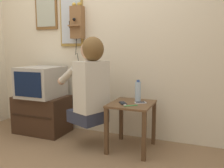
% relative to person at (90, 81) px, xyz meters
% --- Properties ---
extents(wall_back, '(6.80, 0.05, 2.55)m').
position_rel_person_xyz_m(wall_back, '(-0.10, 0.52, 0.52)').
color(wall_back, beige).
rests_on(wall_back, ground_plane).
extents(side_table, '(0.45, 0.51, 0.52)m').
position_rel_person_xyz_m(side_table, '(0.44, 0.12, -0.34)').
color(side_table, brown).
rests_on(side_table, ground_plane).
extents(person, '(0.61, 0.52, 0.95)m').
position_rel_person_xyz_m(person, '(0.00, 0.00, 0.00)').
color(person, '#2D3347').
rests_on(person, ground_plane).
extents(tv_stand, '(0.68, 0.44, 0.49)m').
position_rel_person_xyz_m(tv_stand, '(-0.82, 0.20, -0.51)').
color(tv_stand, '#382316').
rests_on(tv_stand, ground_plane).
extents(television, '(0.49, 0.51, 0.39)m').
position_rel_person_xyz_m(television, '(-0.80, 0.18, -0.07)').
color(television, '#ADA89E').
rests_on(television, tv_stand).
extents(wall_phone_antique, '(0.21, 0.18, 0.83)m').
position_rel_person_xyz_m(wall_phone_antique, '(-0.40, 0.44, 0.69)').
color(wall_phone_antique, brown).
extents(framed_picture, '(0.35, 0.03, 0.53)m').
position_rel_person_xyz_m(framed_picture, '(-0.91, 0.48, 0.88)').
color(framed_picture, brown).
extents(wall_mirror, '(0.33, 0.03, 0.73)m').
position_rel_person_xyz_m(wall_mirror, '(-0.51, 0.48, 0.75)').
color(wall_mirror, olive).
extents(cell_phone_held, '(0.12, 0.14, 0.01)m').
position_rel_person_xyz_m(cell_phone_held, '(0.36, 0.05, -0.22)').
color(cell_phone_held, black).
rests_on(cell_phone_held, side_table).
extents(cell_phone_spare, '(0.14, 0.11, 0.01)m').
position_rel_person_xyz_m(cell_phone_spare, '(0.53, 0.14, -0.22)').
color(cell_phone_spare, silver).
rests_on(cell_phone_spare, side_table).
extents(water_bottle, '(0.07, 0.07, 0.24)m').
position_rel_person_xyz_m(water_bottle, '(0.48, 0.23, -0.12)').
color(water_bottle, '#ADC6DB').
rests_on(water_bottle, side_table).
extents(toothbrush, '(0.12, 0.11, 0.02)m').
position_rel_person_xyz_m(toothbrush, '(0.47, -0.03, -0.22)').
color(toothbrush, '#4CBF66').
rests_on(toothbrush, side_table).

